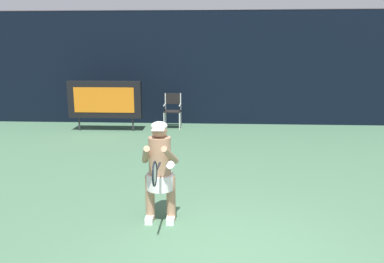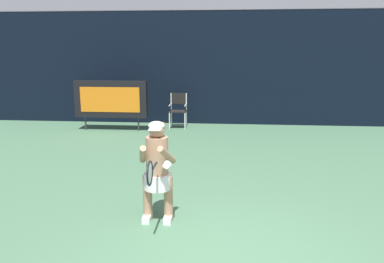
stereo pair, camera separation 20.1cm
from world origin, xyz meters
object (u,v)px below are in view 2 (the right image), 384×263
object	(u,v)px
scoreboard	(111,99)
water_bottle	(164,126)
tennis_racket	(150,173)
tennis_player	(157,168)
umpire_chair	(178,108)

from	to	relation	value
scoreboard	water_bottle	world-z (taller)	scoreboard
scoreboard	water_bottle	xyz separation A→B (m)	(1.56, 0.17, -0.82)
water_bottle	tennis_racket	distance (m)	6.98
tennis_player	umpire_chair	bearing A→B (deg)	94.64
scoreboard	tennis_player	xyz separation A→B (m)	(2.51, -6.03, -0.17)
umpire_chair	tennis_player	world-z (taller)	tennis_player
umpire_chair	water_bottle	world-z (taller)	umpire_chair
water_bottle	tennis_player	distance (m)	6.31
scoreboard	umpire_chair	size ratio (longest dim) A/B	2.04
scoreboard	tennis_racket	bearing A→B (deg)	-69.22
water_bottle	tennis_racket	size ratio (longest dim) A/B	0.44
scoreboard	umpire_chair	distance (m)	2.07
water_bottle	tennis_racket	world-z (taller)	tennis_racket
tennis_racket	water_bottle	bearing A→B (deg)	116.12
umpire_chair	tennis_player	bearing A→B (deg)	-85.36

